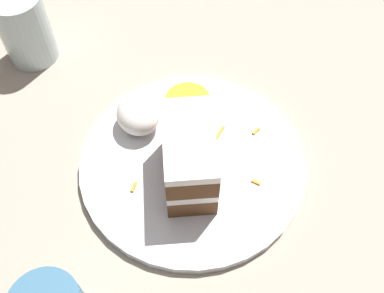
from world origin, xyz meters
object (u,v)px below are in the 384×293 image
at_px(plate, 192,162).
at_px(cake_slice, 189,157).
at_px(cream_dollop, 138,115).
at_px(drinking_glass, 26,32).
at_px(orange_garnish, 187,101).

distance_m(plate, cake_slice, 0.06).
bearing_deg(plate, cream_dollop, -153.76).
xyz_separation_m(plate, cream_dollop, (-0.08, -0.04, 0.03)).
height_order(plate, drinking_glass, drinking_glass).
bearing_deg(drinking_glass, orange_garnish, 40.70).
relative_size(cake_slice, orange_garnish, 1.92).
bearing_deg(drinking_glass, cake_slice, 21.51).
distance_m(orange_garnish, drinking_glass, 0.27).
bearing_deg(cream_dollop, plate, 26.24).
height_order(orange_garnish, drinking_glass, drinking_glass).
relative_size(cake_slice, drinking_glass, 1.15).
bearing_deg(cream_dollop, cake_slice, 14.72).
relative_size(plate, cake_slice, 2.33).
distance_m(plate, orange_garnish, 0.10).
distance_m(plate, drinking_glass, 0.33).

